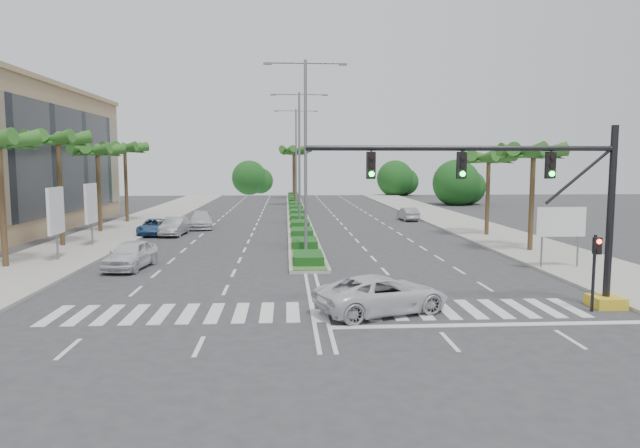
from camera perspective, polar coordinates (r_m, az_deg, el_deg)
The scene contains 26 objects.
ground at distance 22.35m, azimuth -0.14°, elevation -8.76°, with size 160.00×160.00×0.00m, color #333335.
footpath_right at distance 45.06m, azimuth 18.00°, elevation -1.40°, with size 6.00×120.00×0.15m, color gray.
footpath_left at distance 44.21m, azimuth -21.83°, elevation -1.68°, with size 6.00×120.00×0.15m, color gray.
median at distance 66.81m, azimuth -2.37°, elevation 1.28°, with size 2.20×75.00×0.20m, color gray.
median_grass at distance 66.80m, azimuth -2.37°, elevation 1.38°, with size 1.80×75.00×0.04m, color #3A6322.
signal_gantry at distance 24.10m, azimuth 22.44°, elevation 0.22°, with size 12.60×1.20×7.20m.
pedestrian_signal at distance 24.29m, azimuth 25.83°, elevation -3.25°, with size 0.28×0.36×3.00m.
direction_sign at distance 33.19m, azimuth 22.95°, elevation -0.05°, with size 2.70×0.11×3.40m.
billboard_near at distance 36.19m, azimuth -24.92°, elevation 1.15°, with size 0.18×2.10×4.35m.
billboard_far at distance 41.82m, azimuth -21.93°, elevation 1.87°, with size 0.18×2.10×4.35m.
palm_left_mid at distance 42.42m, azimuth -24.74°, elevation 7.37°, with size 4.57×4.68×7.95m.
palm_left_far at distance 49.95m, azimuth -21.37°, elevation 6.58°, with size 4.57×4.68×7.35m.
palm_left_end at distance 57.63m, azimuth -18.94°, elevation 6.94°, with size 4.57×4.68×7.75m.
palm_right_near at distance 38.89m, azimuth 20.57°, elevation 6.42°, with size 4.57×4.68×7.05m.
palm_right_far at distance 46.32m, azimuth 16.52°, elevation 6.09°, with size 4.57×4.68×6.75m.
palm_median_a at distance 76.59m, azimuth -2.53°, elevation 7.20°, with size 4.57×4.68×8.05m.
palm_median_b at distance 91.58m, azimuth -2.69°, elevation 7.02°, with size 4.57×4.68×8.05m.
streetlight_near at distance 35.60m, azimuth -1.45°, elevation 7.84°, with size 5.10×0.25×12.00m.
streetlight_mid at distance 51.59m, azimuth -2.08°, elevation 7.31°, with size 5.10×0.25×12.00m.
streetlight_far at distance 67.58m, azimuth -2.41°, elevation 7.03°, with size 5.10×0.25×12.00m.
car_parked_a at distance 32.72m, azimuth -18.42°, elevation -2.93°, with size 1.82×4.53×1.54m, color silver.
car_parked_b at distance 46.76m, azimuth -14.32°, elevation -0.23°, with size 1.52×4.37×1.44m, color #A5A4A9.
car_parked_c at distance 47.49m, azimuth -16.27°, elevation -0.29°, with size 2.12×4.60×1.28m, color #2B5285.
car_parked_d at distance 51.27m, azimuth -11.84°, elevation 0.37°, with size 2.01×4.94×1.43m, color silver.
car_crossing at distance 22.16m, azimuth 6.26°, elevation -6.99°, with size 2.41×5.24×1.46m, color silver.
car_right at distance 57.75m, azimuth 8.79°, elevation 1.00°, with size 1.37×3.94×1.30m, color #9D9EA2.
Camera 1 is at (-1.24, -21.56, 5.75)m, focal length 32.00 mm.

